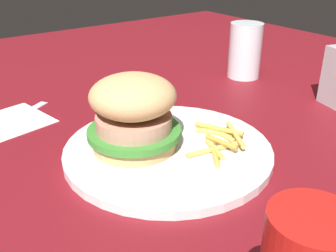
% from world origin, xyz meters
% --- Properties ---
extents(ground_plane, '(1.60, 1.60, 0.00)m').
position_xyz_m(ground_plane, '(0.00, 0.00, 0.00)').
color(ground_plane, maroon).
extents(plate, '(0.28, 0.28, 0.01)m').
position_xyz_m(plate, '(0.02, 0.01, 0.01)').
color(plate, white).
rests_on(plate, ground_plane).
extents(sandwich, '(0.12, 0.12, 0.10)m').
position_xyz_m(sandwich, '(-0.01, -0.03, 0.06)').
color(sandwich, tan).
rests_on(sandwich, plate).
extents(fries_pile, '(0.10, 0.10, 0.01)m').
position_xyz_m(fries_pile, '(0.05, 0.07, 0.02)').
color(fries_pile, '#E5B251').
rests_on(fries_pile, plate).
extents(napkin, '(0.13, 0.13, 0.00)m').
position_xyz_m(napkin, '(-0.21, -0.13, 0.00)').
color(napkin, white).
rests_on(napkin, ground_plane).
extents(fork, '(0.11, 0.16, 0.00)m').
position_xyz_m(fork, '(-0.21, -0.13, 0.00)').
color(fork, silver).
rests_on(fork, napkin).
extents(drink_glass, '(0.07, 0.07, 0.11)m').
position_xyz_m(drink_glass, '(-0.15, 0.33, 0.05)').
color(drink_glass, silver).
rests_on(drink_glass, ground_plane).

